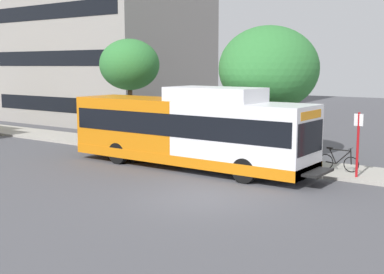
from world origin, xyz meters
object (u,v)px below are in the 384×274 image
Objects in this scene: bus_stop_sign_pole at (358,140)px; bicycle_parked at (339,161)px; transit_bus at (189,130)px; street_tree_near_stop at (269,69)px; street_tree_mid_block at (130,65)px.

bicycle_parked is (0.77, 1.02, -1.09)m from bus_stop_sign_pole.
street_tree_near_stop is at bearing -26.70° from transit_bus.
bus_stop_sign_pole is (1.91, -6.91, -0.05)m from transit_bus.
transit_bus is 2.06× the size of street_tree_mid_block.
bicycle_parked is 13.64m from street_tree_mid_block.
street_tree_near_stop is (1.90, 4.99, 2.76)m from bus_stop_sign_pole.
bus_stop_sign_pole is 0.44× the size of street_tree_mid_block.
street_tree_mid_block is at bearing 84.80° from bicycle_parked.
street_tree_mid_block is (3.87, 7.08, 2.90)m from transit_bus.
bicycle_parked is 5.65m from street_tree_near_stop.
street_tree_mid_block is at bearing 89.67° from street_tree_near_stop.
bus_stop_sign_pole is at bearing -110.85° from street_tree_near_stop.
bus_stop_sign_pole is at bearing -74.54° from transit_bus.
transit_bus is 8.57m from street_tree_mid_block.
bus_stop_sign_pole reaches higher than bicycle_parked.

